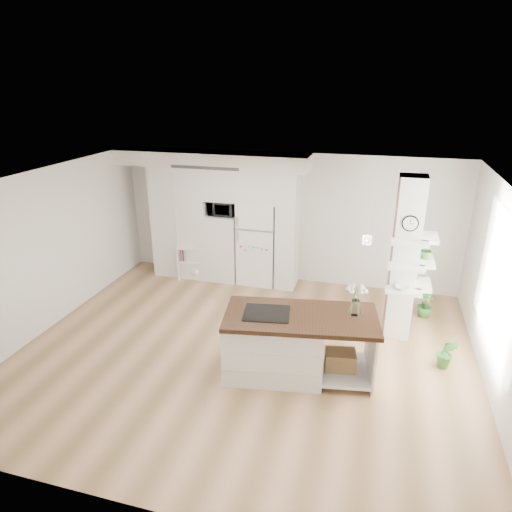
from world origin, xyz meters
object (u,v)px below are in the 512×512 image
(bookshelf, at_px, (194,264))
(floor_plant_a, at_px, (447,353))
(refrigerator, at_px, (258,242))
(kitchen_island, at_px, (282,343))

(bookshelf, distance_m, floor_plant_a, 5.34)
(refrigerator, distance_m, bookshelf, 1.50)
(kitchen_island, distance_m, bookshelf, 3.85)
(bookshelf, height_order, floor_plant_a, bookshelf)
(refrigerator, distance_m, kitchen_island, 3.31)
(refrigerator, height_order, kitchen_island, refrigerator)
(refrigerator, relative_size, floor_plant_a, 3.41)
(bookshelf, bearing_deg, refrigerator, -9.18)
(refrigerator, relative_size, kitchen_island, 0.77)
(kitchen_island, height_order, floor_plant_a, kitchen_island)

